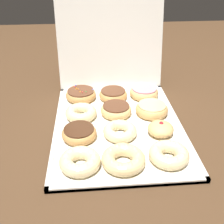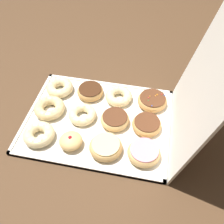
{
  "view_description": "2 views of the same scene",
  "coord_description": "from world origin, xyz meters",
  "px_view_note": "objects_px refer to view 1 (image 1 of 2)",
  "views": [
    {
      "loc": [
        -0.09,
        -0.77,
        0.53
      ],
      "look_at": [
        -0.02,
        0.05,
        0.03
      ],
      "focal_mm": 43.72,
      "sensor_mm": 36.0,
      "label": 1
    },
    {
      "loc": [
        0.6,
        0.18,
        0.78
      ],
      "look_at": [
        -0.03,
        0.05,
        0.03
      ],
      "focal_mm": 40.6,
      "sensor_mm": 36.0,
      "label": 2
    }
  ],
  "objects_px": {
    "cruller_donut_0": "(80,161)",
    "pink_frosted_donut_11": "(144,92)",
    "cruller_donut_4": "(121,131)",
    "cruller_donut_1": "(123,159)",
    "jelly_filled_donut_5": "(161,129)",
    "chocolate_frosted_donut_10": "(112,94)",
    "cruller_donut_2": "(169,154)",
    "sprinkle_donut_9": "(81,94)",
    "cruller_donut_6": "(81,112)",
    "glazed_ring_donut_8": "(152,109)",
    "donut_box": "(118,126)",
    "chocolate_frosted_donut_7": "(117,110)",
    "chocolate_frosted_donut_3": "(79,133)"
  },
  "relations": [
    {
      "from": "chocolate_frosted_donut_7",
      "to": "chocolate_frosted_donut_10",
      "type": "xyz_separation_m",
      "value": [
        -0.01,
        0.12,
        -0.0
      ]
    },
    {
      "from": "jelly_filled_donut_5",
      "to": "glazed_ring_donut_8",
      "type": "bearing_deg",
      "value": 90.95
    },
    {
      "from": "glazed_ring_donut_8",
      "to": "cruller_donut_0",
      "type": "bearing_deg",
      "value": -134.52
    },
    {
      "from": "sprinkle_donut_9",
      "to": "chocolate_frosted_donut_10",
      "type": "relative_size",
      "value": 1.08
    },
    {
      "from": "cruller_donut_4",
      "to": "chocolate_frosted_donut_7",
      "type": "height_order",
      "value": "chocolate_frosted_donut_7"
    },
    {
      "from": "sprinkle_donut_9",
      "to": "pink_frosted_donut_11",
      "type": "bearing_deg",
      "value": -0.9
    },
    {
      "from": "jelly_filled_donut_5",
      "to": "sprinkle_donut_9",
      "type": "height_order",
      "value": "jelly_filled_donut_5"
    },
    {
      "from": "cruller_donut_2",
      "to": "cruller_donut_4",
      "type": "distance_m",
      "value": 0.18
    },
    {
      "from": "cruller_donut_1",
      "to": "cruller_donut_6",
      "type": "bearing_deg",
      "value": 114.9
    },
    {
      "from": "chocolate_frosted_donut_7",
      "to": "sprinkle_donut_9",
      "type": "distance_m",
      "value": 0.19
    },
    {
      "from": "cruller_donut_6",
      "to": "chocolate_frosted_donut_10",
      "type": "xyz_separation_m",
      "value": [
        0.12,
        0.13,
        -0.0
      ]
    },
    {
      "from": "cruller_donut_0",
      "to": "cruller_donut_4",
      "type": "xyz_separation_m",
      "value": [
        0.13,
        0.14,
        -0.0
      ]
    },
    {
      "from": "chocolate_frosted_donut_7",
      "to": "chocolate_frosted_donut_10",
      "type": "relative_size",
      "value": 1.0
    },
    {
      "from": "cruller_donut_0",
      "to": "chocolate_frosted_donut_7",
      "type": "height_order",
      "value": "cruller_donut_0"
    },
    {
      "from": "glazed_ring_donut_8",
      "to": "cruller_donut_4",
      "type": "bearing_deg",
      "value": -135.89
    },
    {
      "from": "donut_box",
      "to": "chocolate_frosted_donut_7",
      "type": "xyz_separation_m",
      "value": [
        0.0,
        0.07,
        0.02
      ]
    },
    {
      "from": "chocolate_frosted_donut_10",
      "to": "donut_box",
      "type": "bearing_deg",
      "value": -89.06
    },
    {
      "from": "glazed_ring_donut_8",
      "to": "pink_frosted_donut_11",
      "type": "height_order",
      "value": "same"
    },
    {
      "from": "chocolate_frosted_donut_7",
      "to": "cruller_donut_6",
      "type": "bearing_deg",
      "value": -176.44
    },
    {
      "from": "jelly_filled_donut_5",
      "to": "chocolate_frosted_donut_10",
      "type": "xyz_separation_m",
      "value": [
        -0.13,
        0.26,
        -0.0
      ]
    },
    {
      "from": "cruller_donut_1",
      "to": "cruller_donut_2",
      "type": "relative_size",
      "value": 1.07
    },
    {
      "from": "cruller_donut_4",
      "to": "donut_box",
      "type": "bearing_deg",
      "value": 92.71
    },
    {
      "from": "jelly_filled_donut_5",
      "to": "chocolate_frosted_donut_10",
      "type": "bearing_deg",
      "value": 117.54
    },
    {
      "from": "cruller_donut_0",
      "to": "jelly_filled_donut_5",
      "type": "distance_m",
      "value": 0.29
    },
    {
      "from": "cruller_donut_0",
      "to": "glazed_ring_donut_8",
      "type": "bearing_deg",
      "value": 45.48
    },
    {
      "from": "cruller_donut_0",
      "to": "cruller_donut_6",
      "type": "bearing_deg",
      "value": 90.09
    },
    {
      "from": "donut_box",
      "to": "cruller_donut_6",
      "type": "bearing_deg",
      "value": 154.48
    },
    {
      "from": "cruller_donut_4",
      "to": "chocolate_frosted_donut_7",
      "type": "relative_size",
      "value": 0.98
    },
    {
      "from": "cruller_donut_0",
      "to": "jelly_filled_donut_5",
      "type": "xyz_separation_m",
      "value": [
        0.26,
        0.13,
        0.0
      ]
    },
    {
      "from": "cruller_donut_4",
      "to": "cruller_donut_1",
      "type": "bearing_deg",
      "value": -93.52
    },
    {
      "from": "cruller_donut_2",
      "to": "sprinkle_donut_9",
      "type": "distance_m",
      "value": 0.46
    },
    {
      "from": "pink_frosted_donut_11",
      "to": "cruller_donut_1",
      "type": "bearing_deg",
      "value": -108.41
    },
    {
      "from": "jelly_filled_donut_5",
      "to": "chocolate_frosted_donut_3",
      "type": "bearing_deg",
      "value": 179.28
    },
    {
      "from": "cruller_donut_2",
      "to": "cruller_donut_4",
      "type": "relative_size",
      "value": 1.06
    },
    {
      "from": "donut_box",
      "to": "cruller_donut_1",
      "type": "relative_size",
      "value": 4.55
    },
    {
      "from": "cruller_donut_4",
      "to": "cruller_donut_6",
      "type": "xyz_separation_m",
      "value": [
        -0.13,
        0.12,
        0.0
      ]
    },
    {
      "from": "cruller_donut_0",
      "to": "pink_frosted_donut_11",
      "type": "xyz_separation_m",
      "value": [
        0.25,
        0.39,
        -0.0
      ]
    },
    {
      "from": "cruller_donut_2",
      "to": "glazed_ring_donut_8",
      "type": "xyz_separation_m",
      "value": [
        0.0,
        0.25,
        -0.0
      ]
    },
    {
      "from": "cruller_donut_2",
      "to": "chocolate_frosted_donut_10",
      "type": "xyz_separation_m",
      "value": [
        -0.13,
        0.38,
        -0.0
      ]
    },
    {
      "from": "cruller_donut_4",
      "to": "sprinkle_donut_9",
      "type": "height_order",
      "value": "sprinkle_donut_9"
    },
    {
      "from": "glazed_ring_donut_8",
      "to": "sprinkle_donut_9",
      "type": "xyz_separation_m",
      "value": [
        -0.26,
        0.14,
        -0.0
      ]
    },
    {
      "from": "cruller_donut_6",
      "to": "sprinkle_donut_9",
      "type": "distance_m",
      "value": 0.14
    },
    {
      "from": "glazed_ring_donut_8",
      "to": "chocolate_frosted_donut_10",
      "type": "height_order",
      "value": "glazed_ring_donut_8"
    },
    {
      "from": "cruller_donut_4",
      "to": "pink_frosted_donut_11",
      "type": "xyz_separation_m",
      "value": [
        0.12,
        0.26,
        0.0
      ]
    },
    {
      "from": "chocolate_frosted_donut_3",
      "to": "cruller_donut_6",
      "type": "relative_size",
      "value": 1.0
    },
    {
      "from": "cruller_donut_6",
      "to": "donut_box",
      "type": "bearing_deg",
      "value": -25.52
    },
    {
      "from": "cruller_donut_6",
      "to": "cruller_donut_2",
      "type": "bearing_deg",
      "value": -44.9
    },
    {
      "from": "chocolate_frosted_donut_3",
      "to": "cruller_donut_4",
      "type": "bearing_deg",
      "value": 0.85
    },
    {
      "from": "donut_box",
      "to": "glazed_ring_donut_8",
      "type": "relative_size",
      "value": 4.75
    },
    {
      "from": "cruller_donut_1",
      "to": "cruller_donut_6",
      "type": "xyz_separation_m",
      "value": [
        -0.12,
        0.26,
        -0.0
      ]
    }
  ]
}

